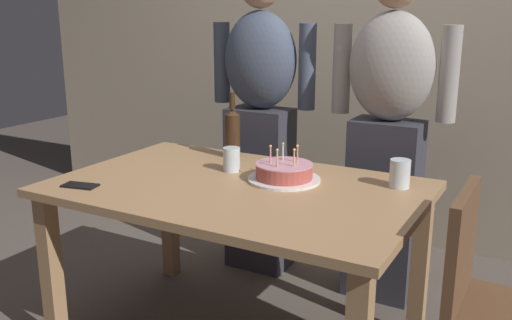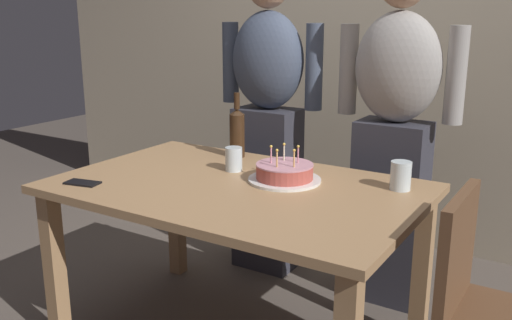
% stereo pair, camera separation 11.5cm
% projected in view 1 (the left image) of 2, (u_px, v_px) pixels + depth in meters
% --- Properties ---
extents(back_wall, '(5.20, 0.10, 2.60)m').
position_uv_depth(back_wall, '(364.00, 33.00, 3.50)').
color(back_wall, tan).
rests_on(back_wall, ground_plane).
extents(dining_table, '(1.50, 0.96, 0.74)m').
position_uv_depth(dining_table, '(237.00, 207.00, 2.36)').
color(dining_table, '#A37A51').
rests_on(dining_table, ground_plane).
extents(birthday_cake, '(0.31, 0.31, 0.15)m').
position_uv_depth(birthday_cake, '(284.00, 173.00, 2.38)').
color(birthday_cake, white).
rests_on(birthday_cake, dining_table).
extents(water_glass_near, '(0.08, 0.08, 0.12)m').
position_uv_depth(water_glass_near, '(400.00, 174.00, 2.29)').
color(water_glass_near, silver).
rests_on(water_glass_near, dining_table).
extents(water_glass_far, '(0.08, 0.08, 0.11)m').
position_uv_depth(water_glass_far, '(232.00, 159.00, 2.52)').
color(water_glass_far, silver).
rests_on(water_glass_far, dining_table).
extents(wine_bottle, '(0.07, 0.07, 0.32)m').
position_uv_depth(wine_bottle, '(232.00, 132.00, 2.74)').
color(wine_bottle, '#382314').
rests_on(wine_bottle, dining_table).
extents(cell_phone, '(0.16, 0.10, 0.01)m').
position_uv_depth(cell_phone, '(80.00, 186.00, 2.31)').
color(cell_phone, black).
rests_on(cell_phone, dining_table).
extents(person_man_bearded, '(0.61, 0.27, 1.66)m').
position_uv_depth(person_man_bearded, '(260.00, 117.00, 3.08)').
color(person_man_bearded, '#33333D').
rests_on(person_man_bearded, ground_plane).
extents(person_woman_cardigan, '(0.61, 0.27, 1.66)m').
position_uv_depth(person_woman_cardigan, '(388.00, 130.00, 2.75)').
color(person_woman_cardigan, '#33333D').
rests_on(person_woman_cardigan, ground_plane).
extents(dining_chair, '(0.42, 0.42, 0.87)m').
position_uv_depth(dining_chair, '(488.00, 297.00, 1.88)').
color(dining_chair, brown).
rests_on(dining_chair, ground_plane).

